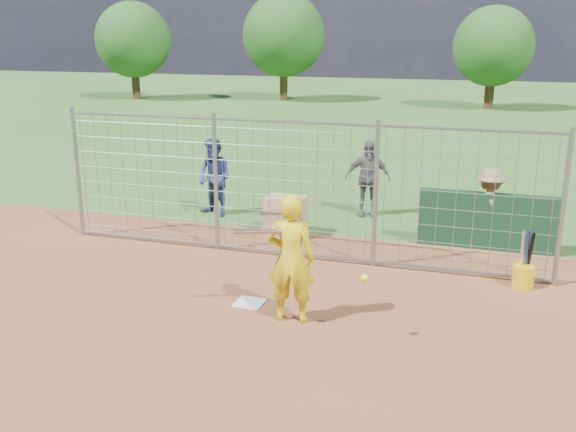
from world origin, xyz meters
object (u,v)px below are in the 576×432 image
(bystander_b, at_px, (367,178))
(bystander_c, at_px, (489,209))
(equipment_bin, at_px, (286,216))
(bystander_a, at_px, (214,178))
(bucket_with_bats, at_px, (524,273))
(batter, at_px, (291,259))

(bystander_b, xyz_separation_m, bystander_c, (2.64, -1.53, -0.08))
(bystander_c, distance_m, equipment_bin, 3.97)
(bystander_a, distance_m, bucket_with_bats, 6.99)
(bystander_a, height_order, bystander_c, bystander_a)
(equipment_bin, xyz_separation_m, bucket_with_bats, (4.55, -1.54, -0.15))
(bucket_with_bats, bearing_deg, equipment_bin, 161.25)
(bystander_a, distance_m, equipment_bin, 2.21)
(equipment_bin, bearing_deg, batter, -68.02)
(batter, bearing_deg, bystander_c, -129.08)
(equipment_bin, distance_m, bucket_with_bats, 4.81)
(batter, height_order, bystander_a, batter)
(bystander_b, bearing_deg, equipment_bin, -136.52)
(bystander_b, distance_m, bucket_with_bats, 4.79)
(batter, xyz_separation_m, bystander_c, (2.61, 4.26, -0.16))
(batter, relative_size, bystander_b, 1.09)
(batter, relative_size, bystander_a, 1.08)
(bystander_a, xyz_separation_m, bystander_b, (3.27, 1.03, -0.01))
(equipment_bin, height_order, bucket_with_bats, bucket_with_bats)
(bucket_with_bats, bearing_deg, batter, -144.16)
(bystander_a, bearing_deg, equipment_bin, -5.31)
(batter, relative_size, bucket_with_bats, 1.93)
(bystander_b, distance_m, equipment_bin, 2.36)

